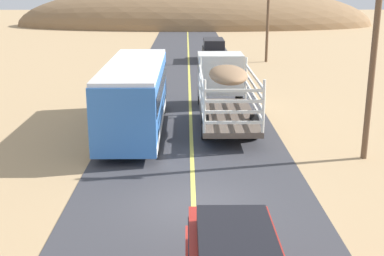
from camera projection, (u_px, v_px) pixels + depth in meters
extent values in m
plane|color=tan|center=(194.00, 203.00, 16.07)|extent=(240.00, 240.00, 0.00)
cube|color=#38383D|center=(194.00, 203.00, 16.07)|extent=(8.00, 120.00, 0.02)
cube|color=#D8CC4C|center=(194.00, 202.00, 16.07)|extent=(0.16, 117.60, 0.00)
cube|color=black|center=(236.00, 237.00, 9.53)|extent=(1.42, 2.07, 0.36)
cube|color=silver|center=(220.00, 73.00, 28.60)|extent=(2.50, 2.20, 2.20)
cube|color=#192333|center=(220.00, 65.00, 28.48)|extent=(2.53, 1.54, 0.70)
cube|color=brown|center=(227.00, 116.00, 23.72)|extent=(2.50, 6.40, 0.24)
cylinder|color=silver|center=(200.00, 78.00, 26.38)|extent=(0.12, 0.12, 2.20)
cylinder|color=silver|center=(246.00, 78.00, 26.41)|extent=(0.12, 0.12, 2.20)
cylinder|color=silver|center=(204.00, 107.00, 20.35)|extent=(0.12, 0.12, 2.20)
cylinder|color=silver|center=(264.00, 106.00, 20.37)|extent=(0.12, 0.12, 2.20)
cube|color=silver|center=(202.00, 105.00, 23.55)|extent=(0.08, 6.30, 0.12)
cube|color=silver|center=(254.00, 104.00, 23.58)|extent=(0.08, 6.30, 0.12)
cube|color=silver|center=(234.00, 123.00, 20.52)|extent=(2.40, 0.08, 0.12)
cube|color=silver|center=(202.00, 95.00, 23.43)|extent=(0.08, 6.30, 0.12)
cube|color=silver|center=(254.00, 95.00, 23.45)|extent=(0.08, 6.30, 0.12)
cube|color=silver|center=(234.00, 112.00, 20.40)|extent=(2.40, 0.08, 0.12)
cube|color=silver|center=(202.00, 86.00, 23.31)|extent=(0.08, 6.30, 0.12)
cube|color=silver|center=(254.00, 86.00, 23.33)|extent=(0.08, 6.30, 0.12)
cube|color=silver|center=(234.00, 101.00, 20.28)|extent=(2.40, 0.08, 0.12)
cube|color=silver|center=(202.00, 77.00, 23.18)|extent=(0.08, 6.30, 0.12)
cube|color=silver|center=(254.00, 76.00, 23.21)|extent=(0.08, 6.30, 0.12)
cube|color=silver|center=(234.00, 91.00, 20.16)|extent=(2.40, 0.08, 0.12)
ellipsoid|color=#8C6B4C|center=(228.00, 75.00, 23.17)|extent=(1.75, 3.84, 0.70)
cylinder|color=black|center=(201.00, 95.00, 28.94)|extent=(0.32, 1.10, 1.10)
cylinder|color=black|center=(239.00, 95.00, 28.96)|extent=(0.32, 1.10, 1.10)
cylinder|color=black|center=(205.00, 127.00, 22.52)|extent=(0.32, 1.10, 1.10)
cylinder|color=black|center=(254.00, 127.00, 22.54)|extent=(0.32, 1.10, 1.10)
cube|color=#3872C6|center=(135.00, 95.00, 23.41)|extent=(2.50, 10.00, 2.70)
cube|color=white|center=(134.00, 65.00, 23.02)|extent=(2.45, 9.80, 0.16)
cube|color=#192333|center=(135.00, 85.00, 23.28)|extent=(2.54, 9.20, 0.80)
cube|color=silver|center=(136.00, 119.00, 23.73)|extent=(2.53, 9.80, 0.36)
cylinder|color=black|center=(121.00, 104.00, 26.86)|extent=(0.30, 1.00, 1.00)
cylinder|color=black|center=(162.00, 104.00, 26.88)|extent=(0.30, 1.00, 1.00)
cylinder|color=black|center=(101.00, 141.00, 20.61)|extent=(0.30, 1.00, 1.00)
cylinder|color=black|center=(155.00, 141.00, 20.63)|extent=(0.30, 1.00, 1.00)
cube|color=black|center=(213.00, 53.00, 45.27)|extent=(1.90, 4.60, 0.90)
cube|color=black|center=(214.00, 44.00, 44.89)|extent=(1.75, 3.59, 0.80)
cube|color=#192333|center=(214.00, 43.00, 44.88)|extent=(1.79, 3.22, 0.44)
cube|color=silver|center=(215.00, 60.00, 43.23)|extent=(1.86, 0.20, 0.24)
cube|color=red|center=(205.00, 54.00, 43.02)|extent=(0.16, 0.06, 0.14)
cube|color=red|center=(225.00, 54.00, 43.04)|extent=(0.16, 0.06, 0.14)
cylinder|color=black|center=(204.00, 54.00, 46.71)|extent=(0.26, 0.76, 0.76)
cylinder|color=black|center=(221.00, 54.00, 46.73)|extent=(0.26, 0.76, 0.76)
cylinder|color=black|center=(205.00, 59.00, 43.97)|extent=(0.26, 0.76, 0.76)
cylinder|color=black|center=(224.00, 58.00, 43.99)|extent=(0.26, 0.76, 0.76)
cylinder|color=brown|center=(373.00, 63.00, 19.17)|extent=(0.24, 0.24, 7.59)
cylinder|color=brown|center=(268.00, 12.00, 43.61)|extent=(0.24, 0.24, 8.69)
ellipsoid|color=olive|center=(195.00, 25.00, 83.18)|extent=(57.73, 23.53, 13.04)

